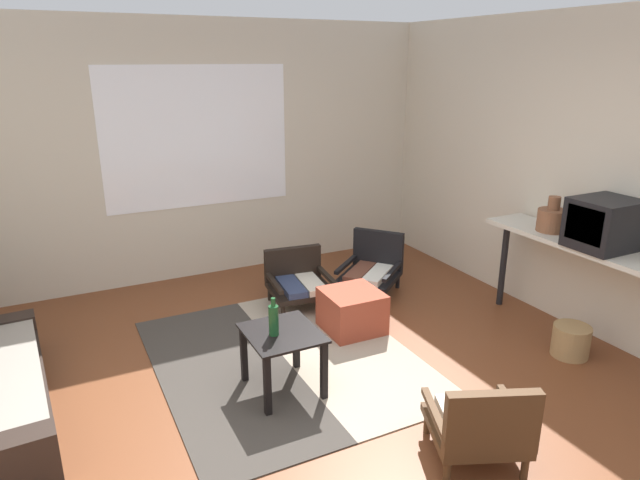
{
  "coord_description": "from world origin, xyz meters",
  "views": [
    {
      "loc": [
        -1.48,
        -2.8,
        2.3
      ],
      "look_at": [
        0.4,
        0.95,
        0.93
      ],
      "focal_mm": 31.36,
      "sensor_mm": 36.0,
      "label": 1
    }
  ],
  "objects_px": {
    "coffee_table": "(282,345)",
    "wicker_basket": "(571,341)",
    "armchair_by_window": "(298,280)",
    "glass_bottle": "(274,320)",
    "clay_vase": "(552,219)",
    "crt_television": "(604,224)",
    "ottoman_orange": "(352,311)",
    "armchair_corner": "(372,267)",
    "console_shelf": "(587,254)",
    "armchair_striped_foreground": "(480,425)"
  },
  "relations": [
    {
      "from": "coffee_table",
      "to": "wicker_basket",
      "type": "xyz_separation_m",
      "value": [
        2.27,
        -0.58,
        -0.23
      ]
    },
    {
      "from": "coffee_table",
      "to": "armchair_corner",
      "type": "bearing_deg",
      "value": 39.77
    },
    {
      "from": "coffee_table",
      "to": "wicker_basket",
      "type": "distance_m",
      "value": 2.36
    },
    {
      "from": "coffee_table",
      "to": "ottoman_orange",
      "type": "bearing_deg",
      "value": 33.06
    },
    {
      "from": "glass_bottle",
      "to": "clay_vase",
      "type": "bearing_deg",
      "value": -1.21
    },
    {
      "from": "coffee_table",
      "to": "armchair_by_window",
      "type": "xyz_separation_m",
      "value": [
        0.72,
        1.31,
        -0.11
      ]
    },
    {
      "from": "armchair_by_window",
      "to": "console_shelf",
      "type": "bearing_deg",
      "value": -44.81
    },
    {
      "from": "armchair_by_window",
      "to": "crt_television",
      "type": "height_order",
      "value": "crt_television"
    },
    {
      "from": "clay_vase",
      "to": "crt_television",
      "type": "bearing_deg",
      "value": -90.37
    },
    {
      "from": "armchair_striped_foreground",
      "to": "ottoman_orange",
      "type": "distance_m",
      "value": 1.83
    },
    {
      "from": "armchair_by_window",
      "to": "ottoman_orange",
      "type": "relative_size",
      "value": 1.32
    },
    {
      "from": "glass_bottle",
      "to": "wicker_basket",
      "type": "distance_m",
      "value": 2.45
    },
    {
      "from": "armchair_by_window",
      "to": "wicker_basket",
      "type": "bearing_deg",
      "value": -50.56
    },
    {
      "from": "armchair_by_window",
      "to": "armchair_corner",
      "type": "bearing_deg",
      "value": -1.85
    },
    {
      "from": "crt_television",
      "to": "wicker_basket",
      "type": "distance_m",
      "value": 0.98
    },
    {
      "from": "clay_vase",
      "to": "glass_bottle",
      "type": "relative_size",
      "value": 1.09
    },
    {
      "from": "armchair_corner",
      "to": "crt_television",
      "type": "bearing_deg",
      "value": -62.97
    },
    {
      "from": "crt_television",
      "to": "clay_vase",
      "type": "distance_m",
      "value": 0.5
    },
    {
      "from": "wicker_basket",
      "to": "armchair_corner",
      "type": "bearing_deg",
      "value": 111.44
    },
    {
      "from": "armchair_corner",
      "to": "clay_vase",
      "type": "xyz_separation_m",
      "value": [
        0.94,
        -1.35,
        0.73
      ]
    },
    {
      "from": "console_shelf",
      "to": "armchair_striped_foreground",
      "type": "bearing_deg",
      "value": -155.91
    },
    {
      "from": "glass_bottle",
      "to": "wicker_basket",
      "type": "relative_size",
      "value": 0.94
    },
    {
      "from": "console_shelf",
      "to": "wicker_basket",
      "type": "relative_size",
      "value": 6.34
    },
    {
      "from": "wicker_basket",
      "to": "ottoman_orange",
      "type": "bearing_deg",
      "value": 139.32
    },
    {
      "from": "ottoman_orange",
      "to": "coffee_table",
      "type": "bearing_deg",
      "value": -146.94
    },
    {
      "from": "armchair_corner",
      "to": "armchair_striped_foreground",
      "type": "bearing_deg",
      "value": -107.94
    },
    {
      "from": "ottoman_orange",
      "to": "clay_vase",
      "type": "relative_size",
      "value": 1.58
    },
    {
      "from": "coffee_table",
      "to": "armchair_corner",
      "type": "distance_m",
      "value": 2.01
    },
    {
      "from": "coffee_table",
      "to": "glass_bottle",
      "type": "height_order",
      "value": "glass_bottle"
    },
    {
      "from": "armchair_by_window",
      "to": "clay_vase",
      "type": "distance_m",
      "value": 2.36
    },
    {
      "from": "armchair_by_window",
      "to": "armchair_corner",
      "type": "xyz_separation_m",
      "value": [
        0.82,
        -0.03,
        0.01
      ]
    },
    {
      "from": "armchair_striped_foreground",
      "to": "crt_television",
      "type": "distance_m",
      "value": 2.05
    },
    {
      "from": "ottoman_orange",
      "to": "clay_vase",
      "type": "height_order",
      "value": "clay_vase"
    },
    {
      "from": "coffee_table",
      "to": "crt_television",
      "type": "height_order",
      "value": "crt_television"
    },
    {
      "from": "armchair_corner",
      "to": "crt_television",
      "type": "xyz_separation_m",
      "value": [
        0.94,
        -1.84,
        0.82
      ]
    },
    {
      "from": "crt_television",
      "to": "glass_bottle",
      "type": "relative_size",
      "value": 1.71
    },
    {
      "from": "armchair_by_window",
      "to": "glass_bottle",
      "type": "height_order",
      "value": "glass_bottle"
    },
    {
      "from": "coffee_table",
      "to": "clay_vase",
      "type": "height_order",
      "value": "clay_vase"
    },
    {
      "from": "crt_television",
      "to": "glass_bottle",
      "type": "bearing_deg",
      "value": 167.89
    },
    {
      "from": "armchair_corner",
      "to": "console_shelf",
      "type": "bearing_deg",
      "value": -61.38
    },
    {
      "from": "armchair_by_window",
      "to": "glass_bottle",
      "type": "distance_m",
      "value": 1.57
    },
    {
      "from": "armchair_striped_foreground",
      "to": "wicker_basket",
      "type": "bearing_deg",
      "value": 22.77
    },
    {
      "from": "armchair_striped_foreground",
      "to": "armchair_corner",
      "type": "height_order",
      "value": "armchair_corner"
    },
    {
      "from": "crt_television",
      "to": "glass_bottle",
      "type": "height_order",
      "value": "crt_television"
    },
    {
      "from": "crt_television",
      "to": "armchair_striped_foreground",
      "type": "bearing_deg",
      "value": -159.05
    },
    {
      "from": "glass_bottle",
      "to": "console_shelf",
      "type": "bearing_deg",
      "value": -9.63
    },
    {
      "from": "armchair_by_window",
      "to": "armchair_striped_foreground",
      "type": "bearing_deg",
      "value": -89.79
    },
    {
      "from": "clay_vase",
      "to": "glass_bottle",
      "type": "distance_m",
      "value": 2.58
    },
    {
      "from": "crt_television",
      "to": "coffee_table",
      "type": "bearing_deg",
      "value": 167.28
    },
    {
      "from": "ottoman_orange",
      "to": "crt_television",
      "type": "xyz_separation_m",
      "value": [
        1.57,
        -1.15,
        0.9
      ]
    }
  ]
}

